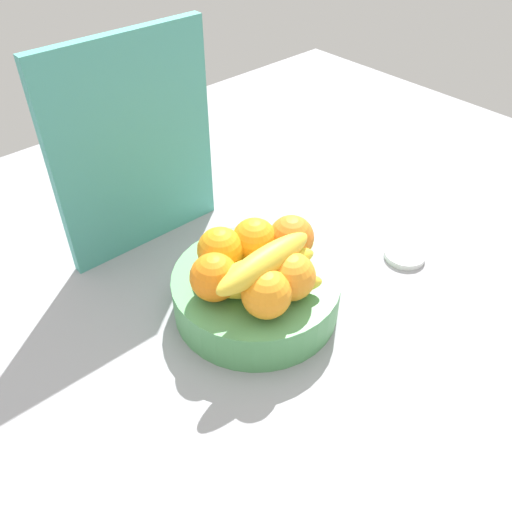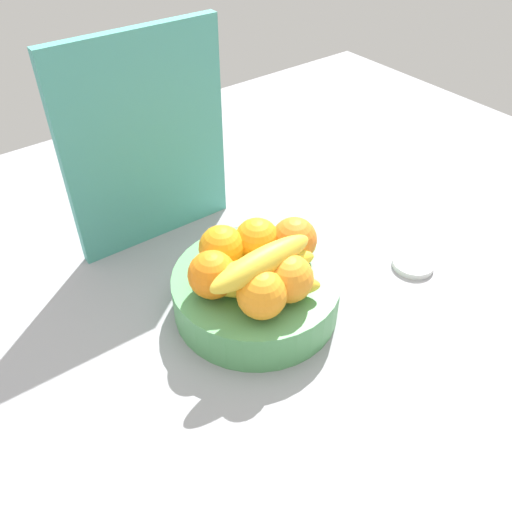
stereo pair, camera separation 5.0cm
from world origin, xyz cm
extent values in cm
cube|color=#929298|center=(0.00, 0.00, -1.50)|extent=(180.00, 140.00, 3.00)
cylinder|color=#529C5C|center=(-1.11, -2.11, 3.24)|extent=(25.20, 25.20, 6.48)
sphere|color=orange|center=(1.58, 1.18, 9.94)|extent=(6.91, 6.91, 6.91)
sphere|color=orange|center=(-3.62, 2.88, 9.94)|extent=(6.91, 6.91, 6.91)
sphere|color=orange|center=(-7.99, -1.12, 9.94)|extent=(6.91, 6.91, 6.91)
sphere|color=orange|center=(-4.87, -8.36, 9.94)|extent=(6.91, 6.91, 6.91)
sphere|color=orange|center=(0.34, -8.15, 9.94)|extent=(6.91, 6.91, 6.91)
sphere|color=orange|center=(6.13, -2.06, 9.94)|extent=(6.91, 6.91, 6.91)
ellipsoid|color=yellow|center=(-3.04, -5.56, 8.48)|extent=(15.92, 13.52, 4.00)
ellipsoid|color=yellow|center=(-2.76, -4.72, 10.68)|extent=(17.43, 8.77, 4.00)
ellipsoid|color=yellow|center=(-3.11, -5.98, 12.88)|extent=(17.16, 4.73, 4.00)
cube|color=teal|center=(-3.61, 23.79, 18.00)|extent=(28.03, 2.44, 36.00)
cylinder|color=white|center=(25.90, -10.46, 0.53)|extent=(6.94, 6.94, 1.05)
camera|label=1|loc=(-40.25, -45.29, 60.04)|focal=37.56mm
camera|label=2|loc=(-36.38, -48.51, 60.04)|focal=37.56mm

